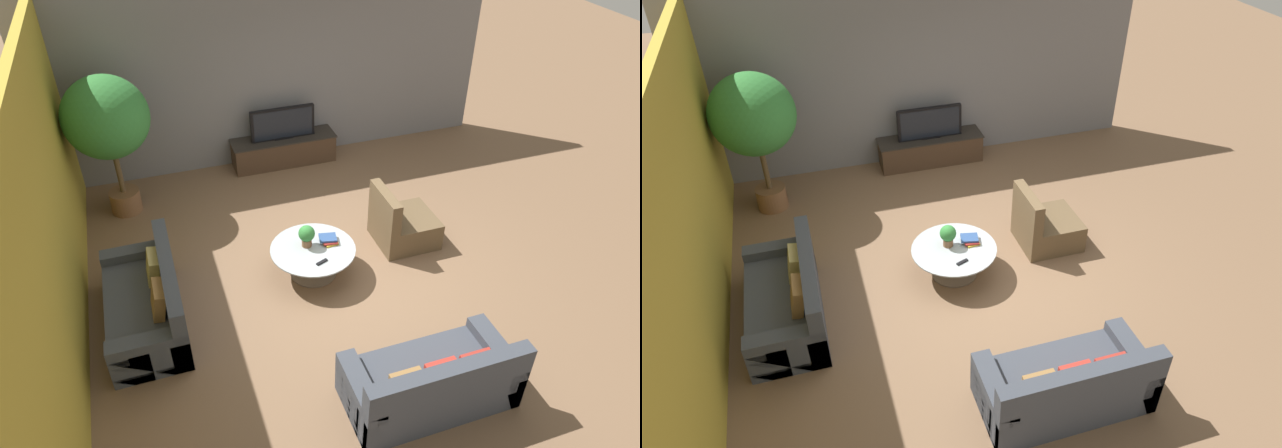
# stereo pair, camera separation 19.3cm
# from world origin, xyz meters

# --- Properties ---
(ground_plane) EXTENTS (24.00, 24.00, 0.00)m
(ground_plane) POSITION_xyz_m (0.00, 0.00, 0.00)
(ground_plane) COLOR brown
(back_wall_stone) EXTENTS (7.40, 0.12, 3.00)m
(back_wall_stone) POSITION_xyz_m (0.00, 3.26, 1.50)
(back_wall_stone) COLOR slate
(back_wall_stone) RESTS_ON ground
(side_wall_left) EXTENTS (0.12, 7.40, 3.00)m
(side_wall_left) POSITION_xyz_m (-3.26, 0.20, 1.50)
(side_wall_left) COLOR gold
(side_wall_left) RESTS_ON ground
(media_console) EXTENTS (1.76, 0.50, 0.47)m
(media_console) POSITION_xyz_m (0.05, 2.94, 0.25)
(media_console) COLOR #473323
(media_console) RESTS_ON ground
(television) EXTENTS (1.08, 0.13, 0.54)m
(television) POSITION_xyz_m (0.05, 2.94, 0.74)
(television) COLOR black
(television) RESTS_ON media_console
(coffee_table) EXTENTS (1.10, 1.10, 0.41)m
(coffee_table) POSITION_xyz_m (-0.39, 0.03, 0.29)
(coffee_table) COLOR #756656
(coffee_table) RESTS_ON ground
(couch_by_wall) EXTENTS (0.84, 1.77, 0.84)m
(couch_by_wall) POSITION_xyz_m (-2.48, -0.20, 0.29)
(couch_by_wall) COLOR #3D424C
(couch_by_wall) RESTS_ON ground
(couch_near_entry) EXTENTS (1.70, 0.84, 0.84)m
(couch_near_entry) POSITION_xyz_m (0.10, -2.26, 0.29)
(couch_near_entry) COLOR #3D424C
(couch_near_entry) RESTS_ON ground
(armchair_wicker) EXTENTS (0.80, 0.76, 0.86)m
(armchair_wicker) POSITION_xyz_m (0.99, 0.29, 0.27)
(armchair_wicker) COLOR brown
(armchair_wicker) RESTS_ON ground
(potted_palm_tall) EXTENTS (1.18, 1.18, 2.12)m
(potted_palm_tall) POSITION_xyz_m (-2.60, 2.32, 1.48)
(potted_palm_tall) COLOR brown
(potted_palm_tall) RESTS_ON ground
(potted_plant_tabletop) EXTENTS (0.21, 0.21, 0.30)m
(potted_plant_tabletop) POSITION_xyz_m (-0.44, 0.11, 0.58)
(potted_plant_tabletop) COLOR brown
(potted_plant_tabletop) RESTS_ON coffee_table
(book_stack) EXTENTS (0.25, 0.26, 0.07)m
(book_stack) POSITION_xyz_m (-0.15, 0.10, 0.44)
(book_stack) COLOR gold
(book_stack) RESTS_ON coffee_table
(remote_black) EXTENTS (0.16, 0.10, 0.02)m
(remote_black) POSITION_xyz_m (-0.37, -0.27, 0.42)
(remote_black) COLOR black
(remote_black) RESTS_ON coffee_table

